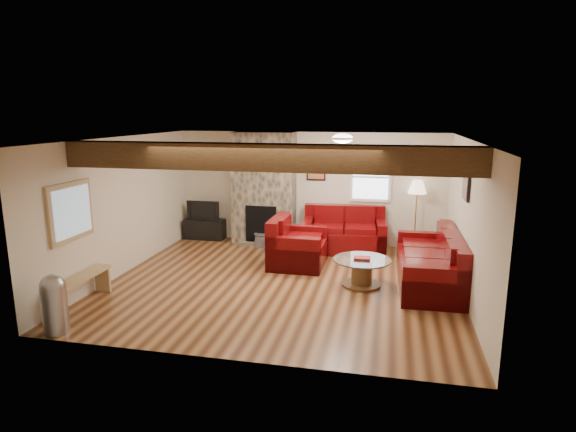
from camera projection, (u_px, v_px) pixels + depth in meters
name	position (u px, v px, depth m)	size (l,w,h in m)	color
room	(283.00, 213.00, 8.17)	(8.00, 8.00, 8.00)	#4F2A14
oak_beam	(263.00, 157.00, 6.75)	(6.00, 0.36, 0.38)	#311A0E
chimney_breast	(264.00, 190.00, 10.76)	(1.40, 0.67, 2.50)	#39352C
back_window	(371.00, 177.00, 10.42)	(0.90, 0.08, 1.10)	silver
hatch_window	(71.00, 212.00, 7.30)	(0.08, 1.00, 0.90)	tan
ceiling_dome	(343.00, 140.00, 8.59)	(0.40, 0.40, 0.18)	white
artwork_back	(316.00, 169.00, 10.63)	(0.42, 0.06, 0.52)	black
artwork_right	(466.00, 187.00, 7.74)	(0.06, 0.55, 0.42)	black
sofa_three	(429.00, 259.00, 8.26)	(2.37, 0.99, 0.91)	#420405
loveseat	(344.00, 230.00, 10.30)	(1.75, 1.01, 0.93)	#420405
armchair_red	(298.00, 242.00, 9.30)	(1.16, 1.02, 0.94)	#420405
coffee_table	(362.00, 272.00, 8.23)	(0.98, 0.98, 0.51)	#472D17
tv_cabinet	(205.00, 229.00, 11.31)	(0.94, 0.37, 0.47)	black
television	(204.00, 210.00, 11.21)	(0.78, 0.10, 0.45)	black
floor_lamp	(417.00, 191.00, 10.12)	(0.39, 0.39, 1.53)	tan
pine_bench	(82.00, 290.00, 7.43)	(0.29, 1.23, 0.46)	tan
pedal_bin	(54.00, 304.00, 6.44)	(0.33, 0.33, 0.83)	#99989D
coal_bucket	(261.00, 240.00, 10.67)	(0.32, 0.32, 0.30)	slate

